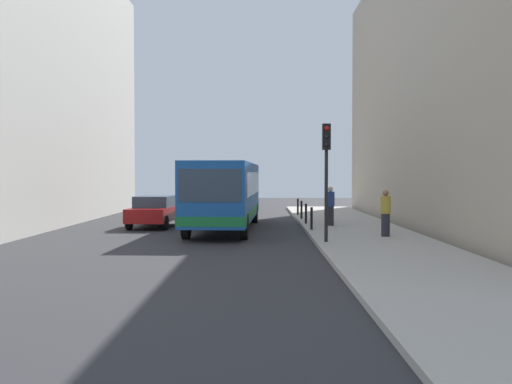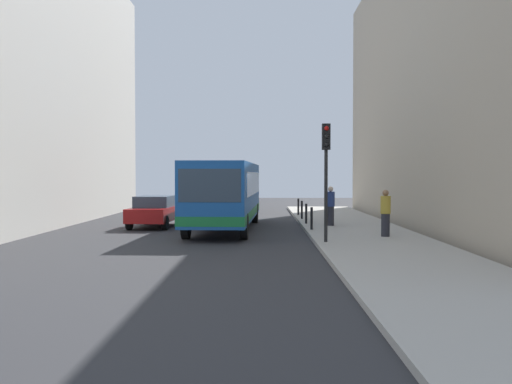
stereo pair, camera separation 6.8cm
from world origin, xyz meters
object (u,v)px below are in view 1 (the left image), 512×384
Objects in this scene: bollard_farthest at (298,207)px; pedestrian_near_signal at (386,213)px; bollard_far at (301,210)px; bollard_near at (312,218)px; pedestrian_mid_sidewalk at (330,206)px; traffic_light at (326,160)px; bollard_mid at (306,214)px; bus at (226,192)px; car_beside_bus at (155,211)px.

pedestrian_near_signal is at bearing -77.96° from bollard_farthest.
bollard_far is at bearing -90.00° from bollard_farthest.
bollard_near is 0.53× the size of pedestrian_mid_sidewalk.
traffic_light is 2.28× the size of pedestrian_mid_sidewalk.
bollard_farthest is at bearing 97.03° from pedestrian_near_signal.
traffic_light is at bearing -148.05° from pedestrian_near_signal.
traffic_light is at bearing -89.26° from bollard_mid.
bollard_farthest is at bearing -88.48° from pedestrian_mid_sidewalk.
pedestrian_mid_sidewalk is at bearing 62.22° from bollard_near.
pedestrian_near_signal is (2.55, -5.87, 0.41)m from bollard_mid.
bus is at bearing -157.68° from bollard_mid.
bollard_farthest is (0.00, 9.17, 0.00)m from bollard_near.
pedestrian_mid_sidewalk is (0.94, 6.62, -1.95)m from traffic_light.
bus is at bearing 122.02° from traffic_light.
bus reaches higher than bollard_far.
pedestrian_mid_sidewalk is at bearing -81.81° from bollard_farthest.
traffic_light reaches higher than bollard_mid.
bollard_near is at bearing 127.27° from pedestrian_near_signal.
bus is 7.68m from pedestrian_near_signal.
traffic_light is 4.32× the size of bollard_farthest.
car_beside_bus is 2.49× the size of pedestrian_mid_sidewalk.
bus reaches higher than car_beside_bus.
bollard_near is at bearing -90.00° from bollard_mid.
bollard_mid is 1.00× the size of bollard_far.
bollard_far is (-0.10, 10.77, -2.38)m from traffic_light.
bollard_near and bollard_mid have the same top height.
bus is at bearing 158.06° from bollard_near.
bollard_far is at bearing -126.87° from bus.
car_beside_bus is at bearing -138.69° from bollard_farthest.
pedestrian_mid_sidewalk is (8.24, -0.87, 0.27)m from car_beside_bus.
bus is 7.39m from traffic_light.
pedestrian_mid_sidewalk reaches higher than car_beside_bus.
car_beside_bus reaches higher than bollard_mid.
bollard_farthest is at bearing -135.59° from car_beside_bus.
bollard_near is (3.76, -1.51, -1.10)m from bus.
pedestrian_mid_sidewalk is (1.04, -1.09, 0.43)m from bollard_mid.
pedestrian_near_signal reaches higher than bollard_near.
car_beside_bus is 7.21m from bollard_mid.
bus is at bearing 162.10° from car_beside_bus.
car_beside_bus is 4.73× the size of bollard_farthest.
pedestrian_near_signal is at bearing 36.96° from traffic_light.
traffic_light is 8.07m from bollard_mid.
bus is 2.48× the size of car_beside_bus.
bollard_far is (3.76, 4.60, -1.10)m from bus.
bus reaches higher than pedestrian_near_signal.
bollard_mid is at bearing 108.52° from pedestrian_near_signal.
car_beside_bus is 2.54× the size of pedestrian_near_signal.
bus is 2.71× the size of traffic_light.
bollard_farthest is (0.00, 6.11, 0.00)m from bollard_mid.
bollard_mid is (0.00, 3.06, 0.00)m from bollard_near.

